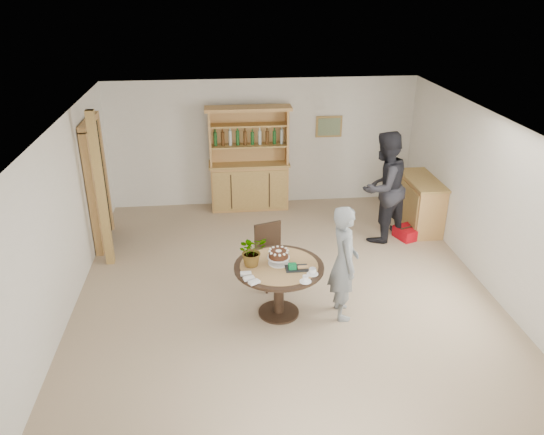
{
  "coord_description": "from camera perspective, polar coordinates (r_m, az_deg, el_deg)",
  "views": [
    {
      "loc": [
        -0.89,
        -6.56,
        4.24
      ],
      "look_at": [
        -0.15,
        0.39,
        1.05
      ],
      "focal_mm": 35.0,
      "sensor_mm": 36.0,
      "label": 1
    }
  ],
  "objects": [
    {
      "name": "teen_boy",
      "position": [
        7.07,
        7.74,
        -4.82
      ],
      "size": [
        0.39,
        0.59,
        1.61
      ],
      "primitive_type": "imported",
      "rotation": [
        0.0,
        0.0,
        1.57
      ],
      "color": "slate",
      "rests_on": "ground"
    },
    {
      "name": "sideboard",
      "position": [
        10.04,
        15.65,
        1.51
      ],
      "size": [
        0.54,
        1.26,
        0.94
      ],
      "color": "tan",
      "rests_on": "ground"
    },
    {
      "name": "doorway",
      "position": [
        9.35,
        -18.35,
        3.64
      ],
      "size": [
        0.13,
        1.1,
        2.18
      ],
      "color": "black",
      "rests_on": "ground"
    },
    {
      "name": "ground",
      "position": [
        7.87,
        1.41,
        -8.12
      ],
      "size": [
        7.0,
        7.0,
        0.0
      ],
      "primitive_type": "plane",
      "color": "tan",
      "rests_on": "ground"
    },
    {
      "name": "dining_chair",
      "position": [
        7.86,
        -0.14,
        -3.61
      ],
      "size": [
        0.53,
        0.53,
        0.95
      ],
      "rotation": [
        0.0,
        0.0,
        0.32
      ],
      "color": "black",
      "rests_on": "ground"
    },
    {
      "name": "coffee_cup_a",
      "position": [
        6.83,
        4.38,
        -5.82
      ],
      "size": [
        0.15,
        0.15,
        0.09
      ],
      "color": "white",
      "rests_on": "dining_table"
    },
    {
      "name": "birthday_cake",
      "position": [
        7.02,
        0.71,
        -4.07
      ],
      "size": [
        0.3,
        0.3,
        0.2
      ],
      "color": "white",
      "rests_on": "dining_table"
    },
    {
      "name": "red_suitcase",
      "position": [
        9.77,
        14.89,
        -1.45
      ],
      "size": [
        0.7,
        0.58,
        0.21
      ],
      "rotation": [
        0.0,
        0.0,
        0.36
      ],
      "color": "red",
      "rests_on": "ground"
    },
    {
      "name": "hutch",
      "position": [
        10.45,
        -2.46,
        4.62
      ],
      "size": [
        1.62,
        0.54,
        2.04
      ],
      "color": "tan",
      "rests_on": "ground"
    },
    {
      "name": "adult_person",
      "position": [
        9.22,
        11.9,
        3.21
      ],
      "size": [
        1.19,
        1.14,
        1.94
      ],
      "primitive_type": "imported",
      "rotation": [
        0.0,
        0.0,
        3.73
      ],
      "color": "black",
      "rests_on": "ground"
    },
    {
      "name": "room_shell",
      "position": [
        7.09,
        1.57,
        3.85
      ],
      "size": [
        6.04,
        7.04,
        2.52
      ],
      "color": "white",
      "rests_on": "ground"
    },
    {
      "name": "dining_table",
      "position": [
        7.12,
        0.75,
        -6.23
      ],
      "size": [
        1.2,
        1.2,
        0.76
      ],
      "color": "black",
      "rests_on": "ground"
    },
    {
      "name": "flower_vase",
      "position": [
        6.95,
        -2.16,
        -3.58
      ],
      "size": [
        0.47,
        0.44,
        0.42
      ],
      "primitive_type": "imported",
      "rotation": [
        0.0,
        0.0,
        0.35
      ],
      "color": "#3F7233",
      "rests_on": "dining_table"
    },
    {
      "name": "pine_post",
      "position": [
        8.52,
        -17.93,
        2.72
      ],
      "size": [
        0.12,
        0.12,
        2.5
      ],
      "primitive_type": "cube",
      "color": "tan",
      "rests_on": "ground"
    },
    {
      "name": "napkins",
      "position": [
        6.73,
        -2.42,
        -6.52
      ],
      "size": [
        0.24,
        0.33,
        0.03
      ],
      "color": "white",
      "rests_on": "dining_table"
    },
    {
      "name": "gift_tray",
      "position": [
        6.94,
        2.64,
        -5.36
      ],
      "size": [
        0.3,
        0.2,
        0.08
      ],
      "color": "black",
      "rests_on": "dining_table"
    },
    {
      "name": "coffee_cup_b",
      "position": [
        6.67,
        3.62,
        -6.65
      ],
      "size": [
        0.15,
        0.15,
        0.08
      ],
      "color": "white",
      "rests_on": "dining_table"
    }
  ]
}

